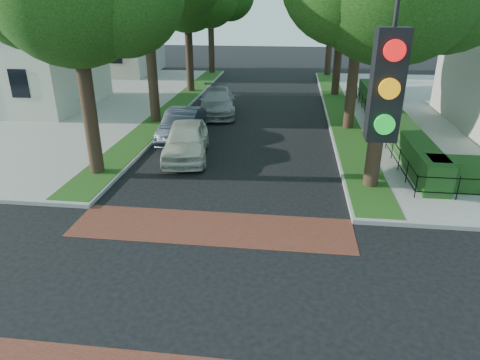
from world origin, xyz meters
TOP-DOWN VIEW (x-y plane):
  - ground at (0.00, 0.00)m, footprint 120.00×120.00m
  - crosswalk_far at (0.00, 3.20)m, footprint 9.00×2.20m
  - grass_strip_ne at (5.40, 19.10)m, footprint 1.60×29.80m
  - grass_strip_nw at (-5.40, 19.10)m, footprint 1.60×29.80m
  - hedge_main_road at (7.70, 15.00)m, footprint 1.00×18.00m
  - fence_main_road at (6.90, 15.00)m, footprint 0.06×18.00m
  - house_left_near at (-15.49, 17.99)m, footprint 10.00×9.00m
  - house_left_far at (-15.49, 31.99)m, footprint 10.00×9.00m
  - parked_car_front at (-2.36, 9.60)m, footprint 2.65×5.06m
  - parked_car_middle at (-3.19, 12.26)m, footprint 1.65×4.71m
  - parked_car_rear at (-2.31, 17.68)m, footprint 2.97×5.64m

SIDE VIEW (x-z plane):
  - ground at x=0.00m, z-range 0.00..0.00m
  - crosswalk_far at x=0.00m, z-range 0.00..0.01m
  - grass_strip_ne at x=5.40m, z-range 0.15..0.17m
  - grass_strip_nw at x=-5.40m, z-range 0.15..0.17m
  - fence_main_road at x=6.90m, z-range 0.15..1.05m
  - hedge_main_road at x=7.70m, z-range 0.15..1.35m
  - parked_car_middle at x=-3.19m, z-range 0.00..1.55m
  - parked_car_rear at x=-2.31m, z-range 0.00..1.56m
  - parked_car_front at x=-2.36m, z-range 0.00..1.64m
  - house_left_near at x=-15.49m, z-range -0.03..10.11m
  - house_left_far at x=-15.49m, z-range -0.03..10.11m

